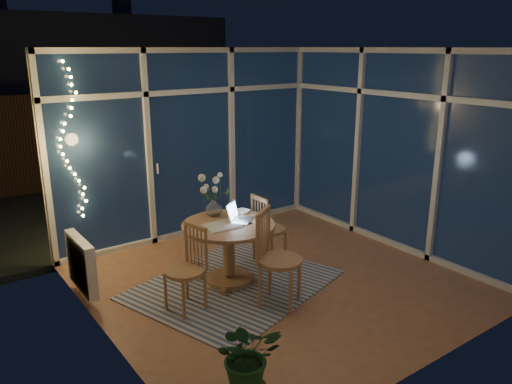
% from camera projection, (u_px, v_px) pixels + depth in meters
% --- Properties ---
extents(floor, '(4.00, 4.00, 0.00)m').
position_uv_depth(floor, '(277.00, 281.00, 5.77)').
color(floor, '#935D40').
rests_on(floor, ground).
extents(ceiling, '(4.00, 4.00, 0.00)m').
position_uv_depth(ceiling, '(281.00, 47.00, 5.05)').
color(ceiling, silver).
rests_on(ceiling, wall_back).
extents(wall_back, '(4.00, 0.04, 2.60)m').
position_uv_depth(wall_back, '(190.00, 144.00, 6.97)').
color(wall_back, silver).
rests_on(wall_back, floor).
extents(wall_front, '(4.00, 0.04, 2.60)m').
position_uv_depth(wall_front, '(439.00, 223.00, 3.85)').
color(wall_front, silver).
rests_on(wall_front, floor).
extents(wall_left, '(0.04, 4.00, 2.60)m').
position_uv_depth(wall_left, '(97.00, 205.00, 4.29)').
color(wall_left, silver).
rests_on(wall_left, floor).
extents(wall_right, '(0.04, 4.00, 2.60)m').
position_uv_depth(wall_right, '(398.00, 150.00, 6.53)').
color(wall_right, silver).
rests_on(wall_right, floor).
extents(window_wall_back, '(4.00, 0.10, 2.60)m').
position_uv_depth(window_wall_back, '(191.00, 144.00, 6.93)').
color(window_wall_back, silver).
rests_on(window_wall_back, floor).
extents(window_wall_right, '(0.10, 4.00, 2.60)m').
position_uv_depth(window_wall_right, '(396.00, 151.00, 6.51)').
color(window_wall_right, silver).
rests_on(window_wall_right, floor).
extents(radiator, '(0.10, 0.70, 0.58)m').
position_uv_depth(radiator, '(81.00, 264.00, 5.27)').
color(radiator, white).
rests_on(radiator, wall_left).
extents(fairy_lights, '(0.24, 0.10, 1.85)m').
position_uv_depth(fairy_lights, '(71.00, 142.00, 5.88)').
color(fairy_lights, '#E8C45D').
rests_on(fairy_lights, window_wall_back).
extents(garden_patio, '(12.00, 6.00, 0.10)m').
position_uv_depth(garden_patio, '(142.00, 185.00, 9.96)').
color(garden_patio, black).
rests_on(garden_patio, ground).
extents(garden_fence, '(11.00, 0.08, 1.80)m').
position_uv_depth(garden_fence, '(105.00, 137.00, 9.80)').
color(garden_fence, '#3B1D15').
rests_on(garden_fence, ground).
extents(neighbour_roof, '(7.00, 3.00, 2.20)m').
position_uv_depth(neighbour_roof, '(69.00, 64.00, 11.94)').
color(neighbour_roof, '#33373E').
rests_on(neighbour_roof, ground).
extents(garden_shrubs, '(0.90, 0.90, 0.90)m').
position_uv_depth(garden_shrubs, '(104.00, 189.00, 7.84)').
color(garden_shrubs, black).
rests_on(garden_shrubs, ground).
extents(rug, '(2.54, 2.26, 0.01)m').
position_uv_depth(rug, '(234.00, 285.00, 5.67)').
color(rug, beige).
rests_on(rug, floor).
extents(dining_table, '(1.31, 1.31, 0.71)m').
position_uv_depth(dining_table, '(229.00, 253.00, 5.65)').
color(dining_table, '#996445').
rests_on(dining_table, floor).
extents(chair_left, '(0.50, 0.50, 0.91)m').
position_uv_depth(chair_left, '(184.00, 269.00, 5.02)').
color(chair_left, '#996445').
rests_on(chair_left, floor).
extents(chair_right, '(0.41, 0.41, 0.89)m').
position_uv_depth(chair_right, '(270.00, 228.00, 6.19)').
color(chair_right, '#996445').
rests_on(chair_right, floor).
extents(chair_front, '(0.67, 0.67, 1.04)m').
position_uv_depth(chair_front, '(280.00, 258.00, 5.11)').
color(chair_front, '#996445').
rests_on(chair_front, floor).
extents(laptop, '(0.41, 0.40, 0.22)m').
position_uv_depth(laptop, '(242.00, 211.00, 5.62)').
color(laptop, silver).
rests_on(laptop, dining_table).
extents(flower_vase, '(0.25, 0.25, 0.21)m').
position_uv_depth(flower_vase, '(214.00, 207.00, 5.80)').
color(flower_vase, white).
rests_on(flower_vase, dining_table).
extents(bowl, '(0.19, 0.19, 0.04)m').
position_uv_depth(bowl, '(243.00, 212.00, 5.89)').
color(bowl, white).
rests_on(bowl, dining_table).
extents(newspapers, '(0.44, 0.36, 0.01)m').
position_uv_depth(newspapers, '(222.00, 227.00, 5.45)').
color(newspapers, silver).
rests_on(newspapers, dining_table).
extents(phone, '(0.10, 0.05, 0.01)m').
position_uv_depth(phone, '(248.00, 223.00, 5.55)').
color(phone, black).
rests_on(phone, dining_table).
extents(potted_plant, '(0.66, 0.62, 0.76)m').
position_uv_depth(potted_plant, '(248.00, 361.00, 3.68)').
color(potted_plant, '#17411E').
rests_on(potted_plant, floor).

